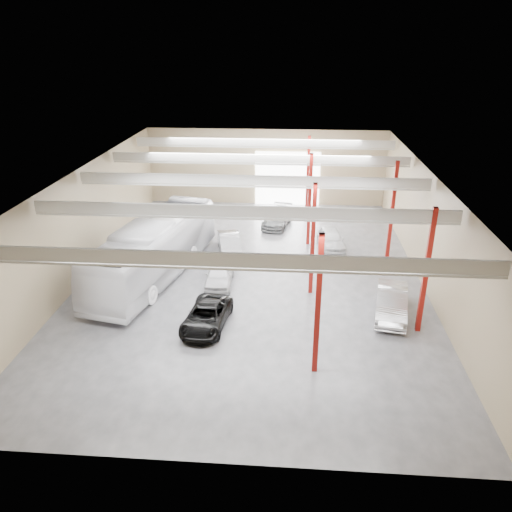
# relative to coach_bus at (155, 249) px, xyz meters

# --- Properties ---
(depot_shell) EXTENTS (22.12, 32.12, 7.06)m
(depot_shell) POSITION_rel_coach_bus_xyz_m (6.48, 0.85, 3.06)
(depot_shell) COLOR #4A4B4F
(depot_shell) RESTS_ON ground
(coach_bus) EXTENTS (5.94, 14.13, 3.83)m
(coach_bus) POSITION_rel_coach_bus_xyz_m (0.00, 0.00, 0.00)
(coach_bus) COLOR white
(coach_bus) RESTS_ON ground
(black_sedan) EXTENTS (2.61, 4.81, 1.28)m
(black_sedan) POSITION_rel_coach_bus_xyz_m (4.39, -6.11, -1.28)
(black_sedan) COLOR black
(black_sedan) RESTS_ON ground
(car_row_a) EXTENTS (1.77, 4.15, 1.40)m
(car_row_a) POSITION_rel_coach_bus_xyz_m (4.35, -0.91, -1.22)
(car_row_a) COLOR silver
(car_row_a) RESTS_ON ground
(car_row_b) EXTENTS (2.45, 4.48, 1.40)m
(car_row_b) POSITION_rel_coach_bus_xyz_m (4.35, 4.29, -1.22)
(car_row_b) COLOR #B1B1B6
(car_row_b) RESTS_ON ground
(car_row_c) EXTENTS (2.81, 4.99, 1.37)m
(car_row_c) POSITION_rel_coach_bus_xyz_m (7.66, 10.38, -1.23)
(car_row_c) COLOR slate
(car_row_c) RESTS_ON ground
(car_right_near) EXTENTS (2.50, 5.03, 1.59)m
(car_right_near) POSITION_rel_coach_bus_xyz_m (14.65, -4.09, -1.12)
(car_right_near) COLOR silver
(car_right_near) RESTS_ON ground
(car_right_far) EXTENTS (2.24, 4.45, 1.45)m
(car_right_far) POSITION_rel_coach_bus_xyz_m (11.85, 5.70, -1.19)
(car_right_far) COLOR silver
(car_right_far) RESTS_ON ground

